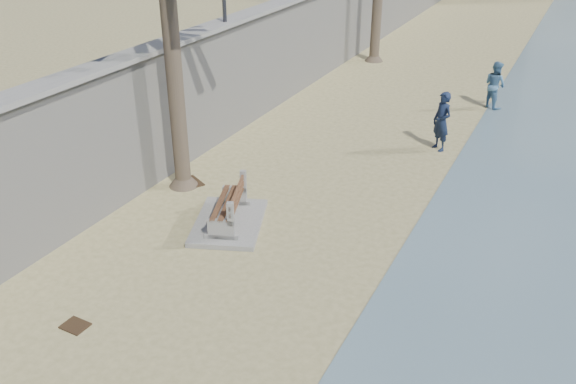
% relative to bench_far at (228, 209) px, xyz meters
% --- Properties ---
extents(seawall, '(0.45, 70.00, 3.50)m').
position_rel_bench_far_xyz_m(seawall, '(-3.15, 13.08, 1.33)').
color(seawall, gray).
rests_on(seawall, ground_plane).
extents(bench_far, '(2.26, 2.70, 0.96)m').
position_rel_bench_far_xyz_m(bench_far, '(0.00, 0.00, 0.00)').
color(bench_far, gray).
rests_on(bench_far, ground_plane).
extents(person_a, '(0.91, 0.87, 2.10)m').
position_rel_bench_far_xyz_m(person_a, '(3.39, 6.84, 0.63)').
color(person_a, '#141E37').
rests_on(person_a, ground_plane).
extents(person_b, '(1.15, 1.10, 1.88)m').
position_rel_bench_far_xyz_m(person_b, '(4.15, 11.60, 0.52)').
color(person_b, teal).
rests_on(person_b, ground_plane).
extents(debris_c, '(0.94, 0.88, 0.03)m').
position_rel_bench_far_xyz_m(debris_c, '(-2.16, 1.45, -0.40)').
color(debris_c, '#382616').
rests_on(debris_c, ground_plane).
extents(debris_d, '(0.49, 0.40, 0.03)m').
position_rel_bench_far_xyz_m(debris_d, '(-0.60, -4.50, -0.40)').
color(debris_d, '#382616').
rests_on(debris_d, ground_plane).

